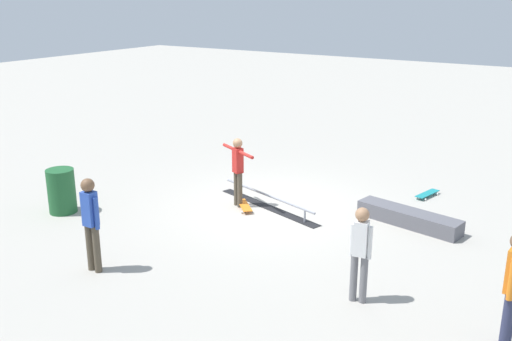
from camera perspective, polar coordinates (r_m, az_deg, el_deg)
The scene contains 9 objects.
ground_plane at distance 12.96m, azimuth 1.28°, elevation -3.64°, with size 60.00×60.00×0.00m, color #ADA89E.
grind_rail at distance 12.89m, azimuth 1.20°, elevation -3.13°, with size 3.00×1.12×0.31m.
skate_ledge at distance 12.33m, azimuth 14.93°, elevation -4.56°, with size 2.21×0.48×0.32m, color #595960.
skater_main at distance 12.73m, azimuth -1.81°, elevation 0.33°, with size 1.17×0.62×1.57m.
skateboard_main at distance 12.84m, azimuth -1.17°, elevation -3.49°, with size 0.71×0.70×0.09m.
bystander_blue_shirt at distance 10.13m, azimuth -16.11°, elevation -4.72°, with size 0.38×0.23×1.68m.
bystander_white_shirt at distance 8.96m, azimuth 10.33°, elevation -7.73°, with size 0.36×0.21×1.56m.
loose_skateboard_teal at distance 14.16m, azimuth 16.67°, elevation -2.22°, with size 0.39×0.82×0.09m.
trash_bin at distance 13.20m, azimuth -18.77°, elevation -1.94°, with size 0.60×0.60×0.98m, color #1E592D.
Camera 1 is at (-6.26, 10.35, 4.63)m, focal length 40.23 mm.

